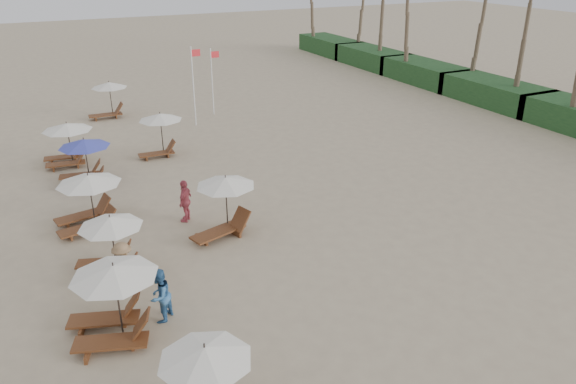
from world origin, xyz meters
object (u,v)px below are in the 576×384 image
lounger_station_2 (107,246)px  beachgoer_far_a (185,201)px  lounger_station_1 (109,302)px  beachgoer_mid_b (124,267)px  lounger_station_3 (85,202)px  lounger_station_5 (65,143)px  inland_station_2 (107,97)px  lounger_station_4 (82,160)px  beachgoer_mid_a (160,296)px  flag_pole_near (194,83)px  inland_station_1 (159,129)px  inland_station_0 (222,204)px

lounger_station_2 → beachgoer_far_a: 4.40m
lounger_station_1 → beachgoer_mid_b: bearing=70.3°
lounger_station_2 → beachgoer_far_a: bearing=38.8°
lounger_station_2 → lounger_station_3: (-0.16, 3.90, 0.01)m
lounger_station_5 → inland_station_2: size_ratio=0.95×
lounger_station_4 → lounger_station_5: (-0.41, 2.91, 0.03)m
beachgoer_mid_a → flag_pole_near: 19.56m
inland_station_1 → flag_pole_near: (3.34, 4.43, 1.18)m
lounger_station_5 → inland_station_1: 4.58m
inland_station_0 → inland_station_2: same height
lounger_station_2 → inland_station_0: size_ratio=0.83×
lounger_station_3 → lounger_station_5: lounger_station_3 is taller
lounger_station_4 → inland_station_2: 11.05m
lounger_station_5 → flag_pole_near: size_ratio=0.55×
lounger_station_1 → lounger_station_4: size_ratio=1.07×
lounger_station_3 → beachgoer_mid_b: 5.09m
lounger_station_2 → lounger_station_3: lounger_station_3 is taller
flag_pole_near → lounger_station_3: bearing=-125.3°
inland_station_0 → beachgoer_mid_a: inland_station_0 is taller
beachgoer_mid_a → beachgoer_mid_b: 2.09m
lounger_station_5 → inland_station_0: (4.39, -10.46, 0.13)m
beachgoer_far_a → lounger_station_2: bearing=-12.7°
beachgoer_mid_b → beachgoer_far_a: (3.15, 3.91, 0.02)m
lounger_station_2 → beachgoer_mid_b: lounger_station_2 is taller
lounger_station_2 → inland_station_0: bearing=13.1°
beachgoer_mid_a → beachgoer_mid_b: (-0.63, 1.99, 0.02)m
lounger_station_1 → lounger_station_2: size_ratio=1.13×
lounger_station_2 → inland_station_1: (4.42, 10.65, 0.36)m
lounger_station_1 → inland_station_2: lounger_station_1 is taller
lounger_station_5 → lounger_station_3: bearing=-90.7°
inland_station_1 → inland_station_2: 8.63m
beachgoer_mid_a → flag_pole_near: (6.86, 18.23, 1.80)m
flag_pole_near → inland_station_2: bearing=137.4°
beachgoer_mid_a → beachgoer_far_a: 6.42m
beachgoer_mid_a → beachgoer_far_a: bearing=-158.0°
inland_station_0 → lounger_station_2: bearing=-166.9°
lounger_station_2 → beachgoer_far_a: (3.42, 2.76, -0.22)m
inland_station_2 → beachgoer_mid_b: size_ratio=1.61×
lounger_station_3 → lounger_station_2: bearing=-87.6°
lounger_station_1 → lounger_station_2: lounger_station_1 is taller
lounger_station_1 → beachgoer_mid_a: (1.40, 0.16, -0.31)m
inland_station_0 → lounger_station_5: bearing=112.8°
inland_station_2 → flag_pole_near: flag_pole_near is taller
lounger_station_5 → inland_station_1: (4.49, -0.81, 0.29)m
lounger_station_4 → inland_station_2: (2.93, 10.65, 0.20)m
lounger_station_1 → lounger_station_2: (0.50, 3.31, -0.06)m
lounger_station_1 → lounger_station_5: bearing=88.4°
lounger_station_1 → inland_station_2: bearing=80.5°
lounger_station_2 → flag_pole_near: 17.03m
lounger_station_5 → beachgoer_mid_a: bearing=-86.2°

